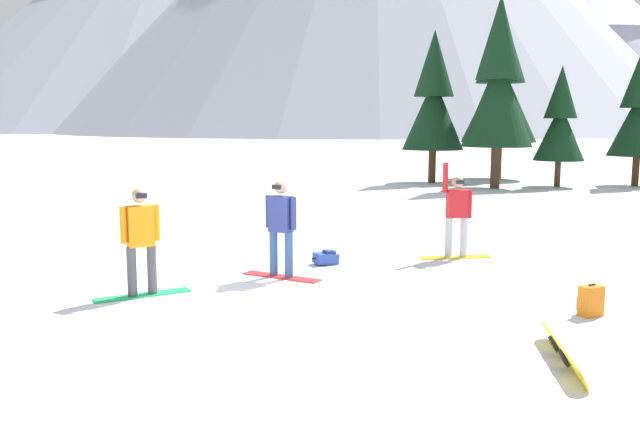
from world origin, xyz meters
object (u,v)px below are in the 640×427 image
Objects in this scene: snowboarder_midground at (281,226)px; loose_snowboard_near_left at (562,352)px; snowboarder_background at (457,213)px; pine_tree_leaning at (498,84)px; pine_tree_tall at (434,100)px; pine_tree_short at (640,111)px; backpack_blue at (326,258)px; snowboarder_foreground at (141,239)px; pine_tree_slender at (560,121)px; backpack_orange at (590,301)px; pine_tree_twin at (500,87)px.

snowboarder_midground is 5.53m from loose_snowboard_near_left.
snowboarder_background is 0.25× the size of pine_tree_leaning.
pine_tree_tall is at bearing 98.68° from loose_snowboard_near_left.
pine_tree_tall reaches higher than snowboarder_background.
snowboarder_background is at bearing -111.13° from pine_tree_short.
snowboarder_foreground is at bearing -126.77° from backpack_blue.
snowboarder_foreground is 0.22× the size of pine_tree_leaning.
snowboarder_foreground is at bearing -117.76° from pine_tree_short.
pine_tree_slender is (3.43, 16.19, 1.86)m from snowboarder_background.
snowboarder_foreground is 6.35m from snowboarder_background.
loose_snowboard_near_left is 2.16m from backpack_orange.
snowboarder_foreground is at bearing 166.82° from loose_snowboard_near_left.
snowboarder_midground is at bearing 167.34° from backpack_orange.
snowboarder_background reaches higher than snowboarder_foreground.
loose_snowboard_near_left is at bearing -75.33° from snowboarder_background.
pine_tree_short is (4.64, 21.05, 3.00)m from backpack_orange.
pine_tree_slender reaches higher than loose_snowboard_near_left.
snowboarder_midground is at bearing 44.92° from snowboarder_foreground.
pine_tree_leaning is 3.27m from pine_tree_slender.
pine_tree_leaning is (-1.24, 18.52, 4.07)m from backpack_orange.
loose_snowboard_near_left is at bearing -35.88° from snowboarder_midground.
pine_tree_leaning is at bearing 91.84° from loose_snowboard_near_left.
backpack_blue is 18.59m from pine_tree_slender.
backpack_blue is 21.00m from pine_tree_short.
backpack_blue is (-2.43, -1.25, -0.79)m from snowboarder_background.
backpack_orange is at bearing -28.07° from backpack_blue.
pine_tree_slender reaches higher than backpack_orange.
backpack_blue is at bearing 151.93° from backpack_orange.
snowboarder_midground is 3.87m from snowboarder_background.
loose_snowboard_near_left is 25.69m from pine_tree_twin.
pine_tree_slender is (1.92, 21.93, 2.65)m from loose_snowboard_near_left.
snowboarder_foreground is at bearing -111.63° from pine_tree_slender.
backpack_orange is 0.85× the size of backpack_blue.
snowboarder_background is at bearing 119.65° from backpack_orange.
backpack_blue is 16.96m from pine_tree_leaning.
pine_tree_short is at bearing 4.29° from pine_tree_tall.
backpack_blue is at bearing -152.67° from snowboarder_background.
pine_tree_leaning is 3.40m from pine_tree_tall.
snowboarder_foreground is 3.87m from backpack_blue.
snowboarder_midground reaches higher than backpack_blue.
pine_tree_tall is (-2.77, 1.89, -0.56)m from pine_tree_leaning.
backpack_orange is 23.64m from pine_tree_twin.
pine_tree_leaning is (5.53, 19.15, 3.37)m from snowboarder_foreground.
pine_tree_twin is (-0.54, 25.32, 4.28)m from loose_snowboard_near_left.
backpack_orange is (0.58, 2.08, 0.08)m from loose_snowboard_near_left.
loose_snowboard_near_left is 5.96m from backpack_blue.
pine_tree_twin is at bearing 91.23° from loose_snowboard_near_left.
pine_tree_twin is at bearing 44.43° from pine_tree_tall.
pine_tree_twin reaches higher than backpack_blue.
pine_tree_short is at bearing 23.31° from pine_tree_leaning.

